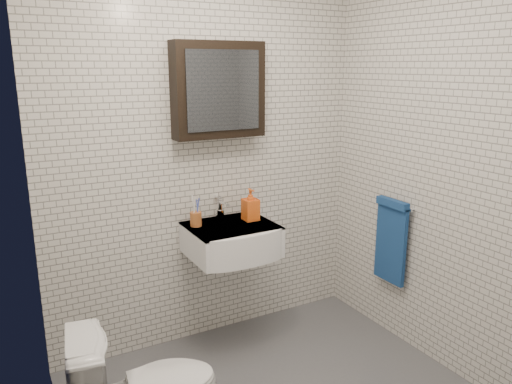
% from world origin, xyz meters
% --- Properties ---
extents(room_shell, '(2.22, 2.02, 2.51)m').
position_xyz_m(room_shell, '(0.00, 0.00, 1.47)').
color(room_shell, silver).
rests_on(room_shell, ground).
extents(washbasin, '(0.55, 0.50, 0.20)m').
position_xyz_m(washbasin, '(0.05, 0.73, 0.76)').
color(washbasin, white).
rests_on(washbasin, room_shell).
extents(faucet, '(0.06, 0.20, 0.15)m').
position_xyz_m(faucet, '(0.05, 0.93, 0.92)').
color(faucet, silver).
rests_on(faucet, washbasin).
extents(mirror_cabinet, '(0.60, 0.15, 0.60)m').
position_xyz_m(mirror_cabinet, '(0.05, 0.93, 1.70)').
color(mirror_cabinet, black).
rests_on(mirror_cabinet, room_shell).
extents(towel_rail, '(0.09, 0.30, 0.58)m').
position_xyz_m(towel_rail, '(1.04, 0.35, 0.72)').
color(towel_rail, silver).
rests_on(towel_rail, room_shell).
extents(toothbrush_cup, '(0.08, 0.08, 0.20)m').
position_xyz_m(toothbrush_cup, '(-0.16, 0.87, 0.90)').
color(toothbrush_cup, '#A55929').
rests_on(toothbrush_cup, washbasin).
extents(soap_bottle, '(0.10, 0.10, 0.21)m').
position_xyz_m(soap_bottle, '(0.21, 0.81, 0.96)').
color(soap_bottle, orange).
rests_on(soap_bottle, washbasin).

